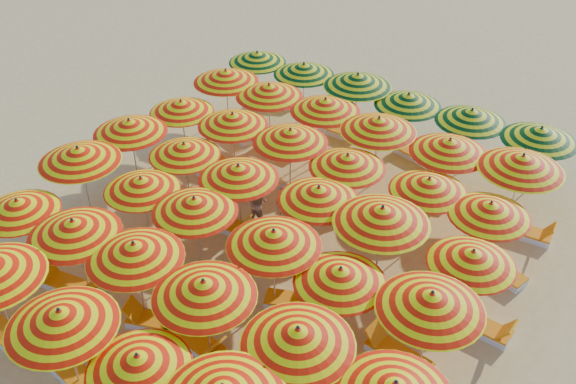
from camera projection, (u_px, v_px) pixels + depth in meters
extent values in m
plane|color=#E4BD65|center=(279.00, 243.00, 19.54)|extent=(120.00, 120.00, 0.00)
cylinder|color=silver|center=(3.00, 303.00, 15.71)|extent=(0.05, 0.05, 2.55)
cylinder|color=silver|center=(71.00, 352.00, 14.48)|extent=(0.05, 0.05, 2.51)
cone|color=orange|center=(61.00, 318.00, 13.85)|extent=(2.86, 2.86, 0.48)
sphere|color=black|center=(58.00, 309.00, 13.69)|extent=(0.08, 0.08, 0.08)
cone|color=orange|center=(138.00, 362.00, 13.18)|extent=(2.92, 2.92, 0.43)
sphere|color=black|center=(136.00, 354.00, 13.03)|extent=(0.08, 0.08, 0.08)
cylinder|color=silver|center=(26.00, 234.00, 18.11)|extent=(0.04, 0.04, 2.24)
cone|color=orange|center=(18.00, 206.00, 17.55)|extent=(2.43, 2.43, 0.43)
sphere|color=black|center=(16.00, 199.00, 17.40)|extent=(0.07, 0.07, 0.07)
cylinder|color=silver|center=(81.00, 259.00, 17.10)|extent=(0.05, 0.05, 2.45)
cone|color=orange|center=(74.00, 228.00, 16.49)|extent=(3.16, 3.16, 0.47)
sphere|color=black|center=(72.00, 219.00, 16.33)|extent=(0.08, 0.08, 0.08)
cylinder|color=silver|center=(140.00, 283.00, 16.35)|extent=(0.05, 0.05, 2.46)
cone|color=orange|center=(134.00, 251.00, 15.73)|extent=(2.69, 2.69, 0.47)
sphere|color=black|center=(133.00, 242.00, 15.57)|extent=(0.08, 0.08, 0.08)
cylinder|color=silver|center=(207.00, 321.00, 15.26)|extent=(0.05, 0.05, 2.48)
cone|color=orange|center=(204.00, 289.00, 14.63)|extent=(3.23, 3.23, 0.47)
sphere|color=black|center=(203.00, 280.00, 14.48)|extent=(0.08, 0.08, 0.08)
cylinder|color=silver|center=(297.00, 370.00, 14.06)|extent=(0.05, 0.05, 2.51)
cone|color=orange|center=(298.00, 336.00, 13.43)|extent=(3.14, 3.14, 0.48)
sphere|color=black|center=(298.00, 327.00, 13.27)|extent=(0.08, 0.08, 0.08)
sphere|color=black|center=(396.00, 382.00, 12.21)|extent=(0.08, 0.08, 0.08)
cylinder|color=silver|center=(85.00, 184.00, 19.89)|extent=(0.05, 0.05, 2.51)
cone|color=orange|center=(79.00, 155.00, 19.26)|extent=(2.79, 2.79, 0.48)
sphere|color=black|center=(77.00, 147.00, 19.10)|extent=(0.08, 0.08, 0.08)
cylinder|color=silver|center=(146.00, 211.00, 19.00)|extent=(0.04, 0.04, 2.23)
cone|color=orange|center=(141.00, 184.00, 18.44)|extent=(2.62, 2.62, 0.42)
sphere|color=black|center=(140.00, 177.00, 18.30)|extent=(0.07, 0.07, 0.07)
cylinder|color=silver|center=(198.00, 234.00, 17.99)|extent=(0.05, 0.05, 2.38)
cone|color=orange|center=(195.00, 205.00, 17.39)|extent=(2.65, 2.65, 0.45)
sphere|color=black|center=(194.00, 197.00, 17.24)|extent=(0.08, 0.08, 0.08)
cylinder|color=silver|center=(274.00, 269.00, 16.75)|extent=(0.05, 0.05, 2.46)
cone|color=orange|center=(274.00, 238.00, 16.13)|extent=(3.01, 3.01, 0.47)
sphere|color=black|center=(274.00, 230.00, 15.97)|extent=(0.08, 0.08, 0.08)
cylinder|color=silver|center=(338.00, 305.00, 15.82)|extent=(0.04, 0.04, 2.29)
cone|color=orange|center=(340.00, 275.00, 15.24)|extent=(2.38, 2.38, 0.44)
sphere|color=black|center=(341.00, 268.00, 15.10)|extent=(0.08, 0.08, 0.08)
cylinder|color=silver|center=(425.00, 334.00, 14.90)|extent=(0.05, 0.05, 2.51)
cone|color=orange|center=(431.00, 301.00, 14.26)|extent=(2.72, 2.72, 0.48)
sphere|color=black|center=(433.00, 292.00, 14.10)|extent=(0.08, 0.08, 0.08)
cylinder|color=silver|center=(134.00, 154.00, 21.43)|extent=(0.05, 0.05, 2.42)
cone|color=orange|center=(130.00, 126.00, 20.82)|extent=(3.16, 3.16, 0.46)
sphere|color=black|center=(128.00, 119.00, 20.66)|extent=(0.08, 0.08, 0.08)
cylinder|color=silver|center=(187.00, 175.00, 20.51)|extent=(0.04, 0.04, 2.26)
cone|color=orange|center=(184.00, 149.00, 19.94)|extent=(2.30, 2.30, 0.43)
sphere|color=black|center=(184.00, 143.00, 19.79)|extent=(0.08, 0.08, 0.08)
cylinder|color=silver|center=(240.00, 201.00, 19.28)|extent=(0.05, 0.05, 2.39)
cone|color=orange|center=(238.00, 172.00, 18.68)|extent=(2.45, 2.45, 0.46)
sphere|color=black|center=(238.00, 164.00, 18.52)|extent=(0.08, 0.08, 0.08)
cylinder|color=silver|center=(318.00, 222.00, 18.46)|extent=(0.04, 0.04, 2.35)
cone|color=orange|center=(319.00, 194.00, 17.87)|extent=(2.90, 2.90, 0.45)
sphere|color=black|center=(319.00, 186.00, 17.72)|extent=(0.08, 0.08, 0.08)
cylinder|color=silver|center=(378.00, 248.00, 17.34)|extent=(0.05, 0.05, 2.60)
cone|color=orange|center=(382.00, 215.00, 16.69)|extent=(3.08, 3.08, 0.50)
sphere|color=black|center=(383.00, 206.00, 16.52)|extent=(0.09, 0.09, 0.09)
cylinder|color=silver|center=(466.00, 286.00, 16.40)|extent=(0.04, 0.04, 2.24)
cone|color=orange|center=(472.00, 258.00, 15.83)|extent=(2.66, 2.66, 0.43)
sphere|color=black|center=(474.00, 250.00, 15.69)|extent=(0.07, 0.07, 0.07)
cylinder|color=silver|center=(184.00, 131.00, 22.83)|extent=(0.04, 0.04, 2.25)
cone|color=orange|center=(181.00, 106.00, 22.26)|extent=(2.91, 2.91, 0.43)
sphere|color=black|center=(181.00, 100.00, 22.12)|extent=(0.08, 0.08, 0.08)
cylinder|color=silver|center=(234.00, 146.00, 21.87)|extent=(0.05, 0.05, 2.37)
cone|color=orange|center=(233.00, 120.00, 21.28)|extent=(2.64, 2.64, 0.45)
sphere|color=black|center=(232.00, 113.00, 21.13)|extent=(0.08, 0.08, 0.08)
cylinder|color=silver|center=(290.00, 164.00, 20.91)|extent=(0.05, 0.05, 2.43)
cone|color=orange|center=(290.00, 136.00, 20.30)|extent=(3.05, 3.05, 0.46)
sphere|color=black|center=(290.00, 128.00, 20.14)|extent=(0.08, 0.08, 0.08)
cylinder|color=silver|center=(346.00, 189.00, 19.83)|extent=(0.04, 0.04, 2.35)
cone|color=orange|center=(347.00, 161.00, 19.24)|extent=(3.02, 3.02, 0.45)
sphere|color=black|center=(348.00, 154.00, 19.09)|extent=(0.08, 0.08, 0.08)
cylinder|color=silver|center=(424.00, 212.00, 18.91)|extent=(0.04, 0.04, 2.28)
cone|color=orange|center=(429.00, 185.00, 18.34)|extent=(2.37, 2.37, 0.43)
sphere|color=black|center=(430.00, 178.00, 18.19)|extent=(0.08, 0.08, 0.08)
cylinder|color=silver|center=(484.00, 237.00, 17.96)|extent=(0.04, 0.04, 2.28)
cone|color=orange|center=(490.00, 209.00, 17.38)|extent=(2.34, 2.34, 0.43)
sphere|color=black|center=(492.00, 202.00, 17.24)|extent=(0.08, 0.08, 0.08)
cylinder|color=silver|center=(227.00, 102.00, 24.40)|extent=(0.05, 0.05, 2.46)
cone|color=orange|center=(226.00, 76.00, 23.78)|extent=(2.63, 2.63, 0.47)
sphere|color=black|center=(225.00, 69.00, 23.62)|extent=(0.08, 0.08, 0.08)
cylinder|color=silver|center=(270.00, 117.00, 23.49)|extent=(0.05, 0.05, 2.43)
cone|color=orange|center=(269.00, 90.00, 22.88)|extent=(2.98, 2.98, 0.46)
sphere|color=black|center=(269.00, 84.00, 22.72)|extent=(0.08, 0.08, 0.08)
cylinder|color=silver|center=(324.00, 132.00, 22.57)|extent=(0.05, 0.05, 2.44)
cone|color=orange|center=(325.00, 105.00, 21.96)|extent=(2.77, 2.77, 0.47)
sphere|color=black|center=(326.00, 98.00, 21.80)|extent=(0.08, 0.08, 0.08)
cylinder|color=silver|center=(376.00, 153.00, 21.35)|extent=(0.05, 0.05, 2.52)
cone|color=orange|center=(379.00, 125.00, 20.72)|extent=(2.54, 2.54, 0.48)
sphere|color=black|center=(379.00, 117.00, 20.56)|extent=(0.08, 0.08, 0.08)
cylinder|color=silver|center=(444.00, 175.00, 20.37)|extent=(0.05, 0.05, 2.45)
cone|color=orange|center=(449.00, 146.00, 19.75)|extent=(3.00, 3.00, 0.47)
sphere|color=black|center=(451.00, 139.00, 19.59)|extent=(0.08, 0.08, 0.08)
cylinder|color=silver|center=(514.00, 193.00, 19.46)|extent=(0.05, 0.05, 2.56)
cone|color=orange|center=(522.00, 162.00, 18.82)|extent=(3.00, 3.00, 0.49)
sphere|color=black|center=(524.00, 154.00, 18.66)|extent=(0.09, 0.09, 0.09)
cylinder|color=silver|center=(258.00, 80.00, 26.12)|extent=(0.04, 0.04, 2.30)
cone|color=#737C06|center=(257.00, 57.00, 25.54)|extent=(2.89, 2.89, 0.44)
sphere|color=black|center=(257.00, 51.00, 25.40)|extent=(0.08, 0.08, 0.08)
cylinder|color=silver|center=(304.00, 93.00, 25.13)|extent=(0.04, 0.04, 2.35)
cone|color=#737C06|center=(304.00, 69.00, 24.54)|extent=(2.83, 2.83, 0.45)
sphere|color=black|center=(304.00, 63.00, 24.39)|extent=(0.08, 0.08, 0.08)
cylinder|color=silver|center=(356.00, 107.00, 23.99)|extent=(0.05, 0.05, 2.53)
cone|color=#737C06|center=(358.00, 80.00, 23.36)|extent=(3.10, 3.10, 0.48)
sphere|color=black|center=(358.00, 73.00, 23.19)|extent=(0.08, 0.08, 0.08)
cylinder|color=silver|center=(405.00, 125.00, 23.02)|extent=(0.05, 0.05, 2.37)
cone|color=#737C06|center=(408.00, 100.00, 22.42)|extent=(2.95, 2.95, 0.45)
sphere|color=black|center=(409.00, 93.00, 22.27)|extent=(0.08, 0.08, 0.08)
cylinder|color=silver|center=(466.00, 142.00, 22.05)|extent=(0.05, 0.05, 2.39)
cone|color=#737C06|center=(471.00, 116.00, 21.45)|extent=(2.94, 2.94, 0.46)
sphere|color=black|center=(473.00, 109.00, 21.29)|extent=(0.08, 0.08, 0.08)
cylinder|color=silver|center=(533.00, 162.00, 20.99)|extent=(0.05, 0.05, 2.43)
cone|color=#737C06|center=(540.00, 134.00, 20.38)|extent=(3.14, 3.14, 0.46)
sphere|color=black|center=(542.00, 127.00, 20.22)|extent=(0.08, 0.08, 0.08)
cube|color=white|center=(69.00, 370.00, 15.49)|extent=(1.77, 0.84, 0.20)
cube|color=orange|center=(68.00, 367.00, 15.41)|extent=(1.77, 0.84, 0.06)
cube|color=orange|center=(50.00, 345.00, 15.67)|extent=(0.45, 0.63, 0.48)
cube|color=white|center=(69.00, 286.00, 17.85)|extent=(1.77, 0.82, 0.20)
cube|color=orange|center=(68.00, 283.00, 17.77)|extent=(1.77, 0.82, 0.06)
cube|color=orange|center=(47.00, 270.00, 17.88)|extent=(0.45, 0.63, 0.48)
cube|color=white|center=(160.00, 324.00, 16.72)|extent=(1.80, 1.12, 0.20)
cube|color=orange|center=(159.00, 320.00, 16.64)|extent=(1.80, 1.12, 0.06)
cube|color=orange|center=(133.00, 310.00, 16.65)|extent=(0.54, 0.67, 0.48)
cube|color=white|center=(195.00, 342.00, 16.20)|extent=(1.75, 0.74, 0.20)
cube|color=orange|center=(195.00, 339.00, 16.13)|extent=(1.75, 0.74, 0.06)
cube|color=orange|center=(214.00, 346.00, 15.64)|extent=(0.42, 0.61, 0.48)
cube|color=orange|center=(259.00, 364.00, 15.20)|extent=(0.54, 0.67, 0.48)
cube|color=white|center=(296.00, 303.00, 17.32)|extent=(1.79, 1.18, 0.20)
cube|color=orange|center=(296.00, 300.00, 17.24)|extent=(1.79, 1.18, 0.06)
cube|color=orange|center=(322.00, 297.00, 17.01)|extent=(0.56, 0.67, 0.48)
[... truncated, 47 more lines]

